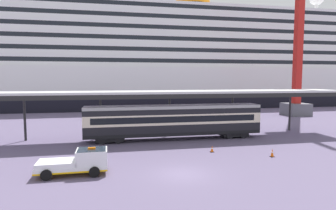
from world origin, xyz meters
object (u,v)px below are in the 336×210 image
object	(u,v)px
service_truck	(79,161)
traffic_cone_near	(272,153)
dockside_crane	(300,31)
traffic_cone_mid	(82,154)
cruise_ship	(167,63)
train_carriage	(174,120)
traffic_cone_far	(212,149)

from	to	relation	value
service_truck	traffic_cone_near	size ratio (longest dim) A/B	6.70
service_truck	dockside_crane	xyz separation A→B (m)	(38.73, 28.38, 15.62)
traffic_cone_mid	dockside_crane	bearing A→B (deg)	31.34
service_truck	traffic_cone_mid	bearing A→B (deg)	93.21
cruise_ship	train_carriage	xyz separation A→B (m)	(-7.73, -43.70, -9.31)
train_carriage	dockside_crane	size ratio (longest dim) A/B	0.39
service_truck	dockside_crane	distance (m)	50.49
traffic_cone_far	dockside_crane	world-z (taller)	dockside_crane
traffic_cone_near	traffic_cone_far	bearing A→B (deg)	150.67
cruise_ship	traffic_cone_near	xyz separation A→B (m)	(-0.45, -53.05, -11.23)
service_truck	traffic_cone_near	xyz separation A→B (m)	(17.08, 1.51, -0.61)
train_carriage	traffic_cone_near	world-z (taller)	train_carriage
traffic_cone_near	traffic_cone_far	distance (m)	5.61
traffic_cone_mid	dockside_crane	world-z (taller)	dockside_crane
traffic_cone_near	traffic_cone_mid	xyz separation A→B (m)	(-17.34, 3.12, -0.03)
traffic_cone_mid	traffic_cone_far	xyz separation A→B (m)	(12.45, -0.37, -0.05)
cruise_ship	dockside_crane	world-z (taller)	dockside_crane
train_carriage	traffic_cone_mid	world-z (taller)	train_carriage
cruise_ship	traffic_cone_near	distance (m)	54.23
traffic_cone_mid	train_carriage	bearing A→B (deg)	31.78
dockside_crane	traffic_cone_near	bearing A→B (deg)	-128.87
traffic_cone_near	traffic_cone_mid	world-z (taller)	traffic_cone_near
traffic_cone_near	dockside_crane	world-z (taller)	dockside_crane
traffic_cone_mid	service_truck	bearing A→B (deg)	-86.79
traffic_cone_near	traffic_cone_mid	distance (m)	17.62
cruise_ship	service_truck	world-z (taller)	cruise_ship
traffic_cone_far	traffic_cone_mid	bearing A→B (deg)	178.29
traffic_cone_mid	traffic_cone_far	distance (m)	12.45
train_carriage	dockside_crane	bearing A→B (deg)	31.19
service_truck	traffic_cone_far	size ratio (longest dim) A/B	8.29
dockside_crane	traffic_cone_far	bearing A→B (deg)	-137.75
cruise_ship	traffic_cone_mid	world-z (taller)	cruise_ship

